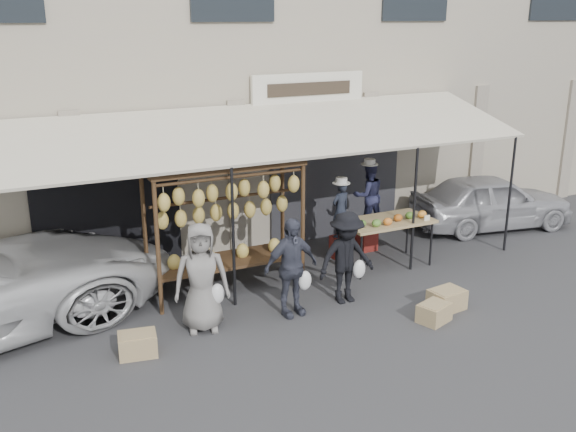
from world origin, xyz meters
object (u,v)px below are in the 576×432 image
produce_table (388,222)px  vendor_left (341,209)px  crate_near_b (447,299)px  customer_mid (291,267)px  crate_far (138,344)px  customer_right (346,258)px  vendor_right (368,195)px  banana_rack (226,204)px  sedan (491,201)px  crate_near_a (434,313)px  customer_left (201,278)px

produce_table → vendor_left: size_ratio=1.55×
crate_near_b → customer_mid: bearing=158.2°
customer_mid → vendor_left: bearing=37.6°
produce_table → crate_far: (-4.98, -1.24, -0.72)m
customer_mid → customer_right: 1.01m
vendor_right → customer_right: 2.56m
banana_rack → vendor_left: size_ratio=2.37×
crate_near_b → sedan: (3.54, 2.88, 0.45)m
vendor_left → crate_near_a: vendor_left is taller
vendor_left → crate_near_b: vendor_left is taller
customer_right → crate_near_a: customer_right is taller
banana_rack → vendor_right: 3.35m
customer_left → crate_near_b: size_ratio=3.09×
vendor_left → crate_near_b: size_ratio=2.03×
crate_near_a → crate_near_b: 0.53m
crate_near_b → crate_far: (-4.81, 0.72, -0.01)m
sedan → customer_right: bearing=121.7°
customer_left → customer_right: bearing=12.2°
vendor_right → customer_left: (-4.07, -1.83, -0.30)m
customer_right → vendor_left: bearing=62.3°
banana_rack → customer_mid: banana_rack is taller
vendor_right → crate_far: (-5.14, -2.16, -0.98)m
crate_near_a → crate_near_b: bearing=30.1°
banana_rack → crate_near_b: (2.92, -2.17, -1.41)m
produce_table → vendor_right: (0.16, 0.92, 0.26)m
customer_left → customer_right: 2.42m
produce_table → customer_left: size_ratio=1.02×
vendor_left → customer_mid: 2.65m
customer_right → customer_left: bearing=177.6°
produce_table → crate_near_b: produce_table is taller
produce_table → vendor_left: 0.95m
banana_rack → crate_near_a: size_ratio=5.37×
crate_near_b → crate_far: 4.86m
customer_left → crate_far: size_ratio=3.22×
customer_left → customer_mid: bearing=9.5°
customer_mid → crate_near_b: size_ratio=2.93×
vendor_right → customer_left: size_ratio=0.79×
customer_mid → crate_near_b: bearing=-27.0°
banana_rack → vendor_right: (3.25, 0.72, -0.44)m
crate_near_a → crate_far: 4.46m
customer_right → sedan: customer_right is taller
customer_left → crate_near_b: customer_left is taller
banana_rack → customer_left: size_ratio=1.56×
crate_near_b → produce_table: bearing=84.9°
vendor_right → customer_mid: 3.32m
customer_left → crate_near_b: (3.74, -1.06, -0.67)m
produce_table → customer_right: (-1.49, -1.01, -0.10)m
sedan → crate_near_a: bearing=138.3°
customer_left → crate_far: (-1.07, -0.33, -0.68)m
banana_rack → customer_mid: bearing=-64.6°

